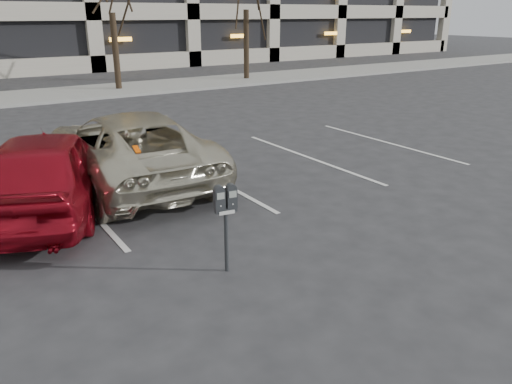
# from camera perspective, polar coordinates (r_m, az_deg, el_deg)

# --- Properties ---
(ground) EXTENTS (140.00, 140.00, 0.00)m
(ground) POSITION_cam_1_polar(r_m,az_deg,el_deg) (8.58, -6.24, -3.80)
(ground) COLOR #28282B
(ground) RESTS_ON ground
(sidewalk) EXTENTS (80.00, 4.00, 0.12)m
(sidewalk) POSITION_cam_1_polar(r_m,az_deg,el_deg) (23.55, -24.73, 9.82)
(sidewalk) COLOR gray
(sidewalk) RESTS_ON ground
(stall_lines) EXTENTS (16.90, 5.20, 0.00)m
(stall_lines) POSITION_cam_1_polar(r_m,az_deg,el_deg) (10.17, -19.31, -0.97)
(stall_lines) COLOR silver
(stall_lines) RESTS_ON ground
(parking_meter) EXTENTS (0.34, 0.17, 1.25)m
(parking_meter) POSITION_cam_1_polar(r_m,az_deg,el_deg) (6.71, -3.50, -1.75)
(parking_meter) COLOR black
(parking_meter) RESTS_ON ground
(suv_silver) EXTENTS (2.72, 5.52, 1.51)m
(suv_silver) POSITION_cam_1_polar(r_m,az_deg,el_deg) (10.84, -14.24, 4.96)
(suv_silver) COLOR beige
(suv_silver) RESTS_ON ground
(car_red) EXTENTS (3.40, 4.85, 1.53)m
(car_red) POSITION_cam_1_polar(r_m,az_deg,el_deg) (9.61, -22.84, 2.20)
(car_red) COLOR maroon
(car_red) RESTS_ON ground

